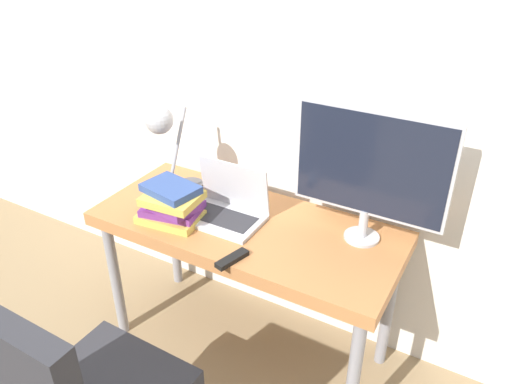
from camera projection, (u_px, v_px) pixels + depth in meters
wall_back at (287, 64)px, 2.07m from camera, size 8.00×0.05×2.60m
desk at (246, 237)px, 2.13m from camera, size 1.31×0.57×0.71m
laptop at (227, 208)px, 2.11m from camera, size 0.33×0.22×0.24m
monitor at (370, 168)px, 1.85m from camera, size 0.59×0.14×0.54m
desk_lamp at (164, 130)px, 2.09m from camera, size 0.12×0.30×0.45m
book_stack at (171, 204)px, 2.07m from camera, size 0.28×0.23×0.16m
tv_remote at (232, 259)px, 1.86m from camera, size 0.08×0.15×0.02m
game_controller at (164, 218)px, 2.09m from camera, size 0.14×0.10×0.04m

